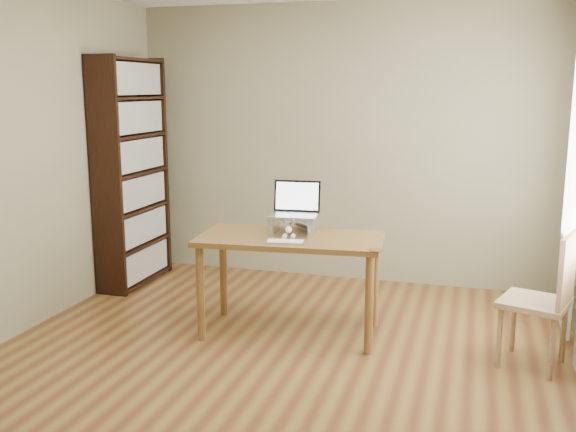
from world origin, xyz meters
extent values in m
cube|color=#582F17|center=(0.00, 0.00, -0.01)|extent=(4.00, 4.50, 0.02)
cube|color=#918D61|center=(0.00, 2.26, 1.30)|extent=(4.00, 0.02, 2.60)
cube|color=#918D61|center=(0.00, -2.26, 1.30)|extent=(4.00, 0.02, 2.60)
cube|color=black|center=(-1.84, 1.12, 1.05)|extent=(0.30, 0.04, 2.10)
cube|color=black|center=(-1.84, 1.98, 1.05)|extent=(0.30, 0.04, 2.10)
cube|color=black|center=(-1.98, 1.55, 1.05)|extent=(0.02, 0.90, 2.10)
cube|color=black|center=(-1.84, 1.55, 0.03)|extent=(0.30, 0.84, 0.02)
cube|color=black|center=(-1.81, 1.55, 0.20)|extent=(0.20, 0.78, 0.28)
cube|color=black|center=(-1.84, 1.55, 0.37)|extent=(0.30, 0.84, 0.03)
cube|color=black|center=(-1.81, 1.55, 0.54)|extent=(0.20, 0.78, 0.28)
cube|color=black|center=(-1.84, 1.55, 0.71)|extent=(0.30, 0.84, 0.02)
cube|color=black|center=(-1.81, 1.55, 0.88)|extent=(0.20, 0.78, 0.28)
cube|color=black|center=(-1.84, 1.55, 1.05)|extent=(0.30, 0.84, 0.02)
cube|color=black|center=(-1.81, 1.55, 1.22)|extent=(0.20, 0.78, 0.28)
cube|color=black|center=(-1.84, 1.55, 1.39)|extent=(0.30, 0.84, 0.02)
cube|color=black|center=(-1.81, 1.55, 1.56)|extent=(0.20, 0.78, 0.28)
cube|color=black|center=(-1.84, 1.55, 1.73)|extent=(0.30, 0.84, 0.02)
cube|color=black|center=(-1.81, 1.55, 1.90)|extent=(0.20, 0.78, 0.28)
cube|color=black|center=(-1.84, 1.55, 2.07)|extent=(0.30, 0.84, 0.03)
cube|color=white|center=(1.92, 1.35, 1.15)|extent=(0.03, 0.70, 2.20)
cube|color=brown|center=(-0.05, 0.71, 0.73)|extent=(1.39, 0.78, 0.04)
cylinder|color=brown|center=(-0.66, 0.98, 0.35)|extent=(0.06, 0.06, 0.71)
cylinder|color=brown|center=(0.56, 0.98, 0.35)|extent=(0.06, 0.06, 0.71)
cylinder|color=brown|center=(-0.66, 0.44, 0.35)|extent=(0.06, 0.06, 0.71)
cylinder|color=brown|center=(0.56, 0.44, 0.35)|extent=(0.06, 0.06, 0.71)
cube|color=silver|center=(-0.20, 0.79, 0.81)|extent=(0.03, 0.25, 0.12)
cube|color=silver|center=(0.09, 0.79, 0.81)|extent=(0.03, 0.25, 0.12)
cube|color=silver|center=(-0.05, 0.79, 0.88)|extent=(0.32, 0.25, 0.01)
cube|color=silver|center=(-0.05, 0.79, 0.89)|extent=(0.37, 0.28, 0.02)
cube|color=black|center=(-0.05, 0.93, 1.01)|extent=(0.36, 0.08, 0.23)
cube|color=white|center=(-0.05, 0.93, 1.01)|extent=(0.33, 0.07, 0.20)
cube|color=silver|center=(-0.03, 0.49, 0.76)|extent=(0.29, 0.16, 0.02)
cube|color=white|center=(-0.03, 0.49, 0.77)|extent=(0.26, 0.14, 0.00)
cylinder|color=brown|center=(0.62, 0.47, 0.75)|extent=(0.10, 0.10, 0.01)
ellipsoid|color=#413833|center=(-0.07, 0.82, 0.82)|extent=(0.18, 0.41, 0.14)
ellipsoid|color=#413833|center=(-0.07, 0.93, 0.81)|extent=(0.16, 0.17, 0.13)
ellipsoid|color=#413833|center=(-0.07, 0.63, 0.84)|extent=(0.11, 0.10, 0.10)
ellipsoid|color=white|center=(-0.07, 0.67, 0.80)|extent=(0.10, 0.10, 0.09)
sphere|color=white|center=(-0.07, 0.59, 0.82)|extent=(0.05, 0.05, 0.05)
cone|color=#413833|center=(-0.10, 0.63, 0.89)|extent=(0.03, 0.04, 0.05)
cone|color=#413833|center=(-0.04, 0.63, 0.89)|extent=(0.03, 0.04, 0.05)
cylinder|color=white|center=(-0.10, 0.62, 0.77)|extent=(0.03, 0.10, 0.03)
cylinder|color=white|center=(-0.04, 0.62, 0.77)|extent=(0.03, 0.10, 0.03)
cylinder|color=#413833|center=(0.02, 0.95, 0.77)|extent=(0.14, 0.22, 0.03)
cube|color=tan|center=(1.65, 0.62, 0.44)|extent=(0.51, 0.51, 0.04)
cylinder|color=tan|center=(1.48, 0.45, 0.22)|extent=(0.04, 0.04, 0.44)
cylinder|color=tan|center=(1.81, 0.45, 0.22)|extent=(0.04, 0.04, 0.44)
cylinder|color=tan|center=(1.48, 0.78, 0.22)|extent=(0.04, 0.04, 0.44)
cylinder|color=tan|center=(1.81, 0.78, 0.22)|extent=(0.04, 0.04, 0.44)
cube|color=tan|center=(1.83, 0.62, 0.68)|extent=(0.15, 0.38, 0.48)
camera|label=1|loc=(1.24, -3.69, 1.82)|focal=40.00mm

